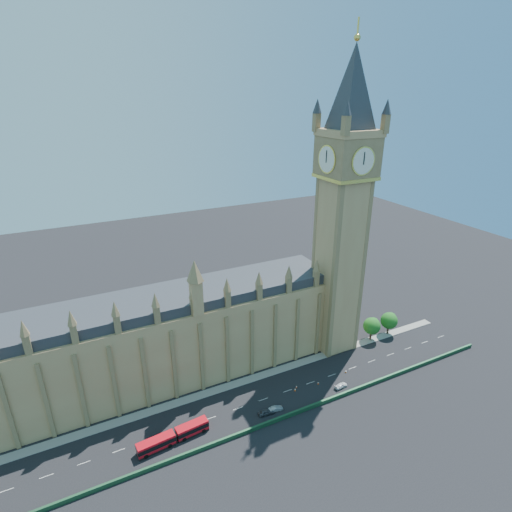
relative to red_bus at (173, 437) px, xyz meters
name	(u,v)px	position (x,y,z in m)	size (l,w,h in m)	color
ground	(251,404)	(23.10, 3.30, -1.64)	(400.00, 400.00, 0.00)	black
palace_westminster	(140,345)	(-1.90, 25.30, 12.22)	(120.00, 20.00, 28.00)	#AD8153
elizabeth_tower	(344,190)	(61.10, 17.30, 52.91)	(20.59, 20.59, 105.00)	#AD8153
bridge_parapet	(266,424)	(23.10, -5.70, -1.04)	(160.00, 0.60, 1.20)	#1E4C2D
kerb_north	(237,383)	(23.10, 12.80, -1.56)	(160.00, 3.00, 0.16)	gray
tree_east_near	(372,325)	(75.32, 13.39, 4.00)	(6.00, 6.00, 8.50)	#382619
tree_east_far	(389,320)	(83.32, 13.39, 4.00)	(6.00, 6.00, 8.50)	#382619
red_bus	(173,437)	(0.00, 0.00, 0.00)	(18.53, 4.35, 3.12)	red
car_grey	(266,412)	(25.20, -2.06, -0.88)	(1.80, 4.47, 1.52)	#43444B
car_silver	(276,409)	(28.14, -2.10, -0.98)	(1.40, 4.02, 1.33)	#929498
car_white	(341,386)	(50.16, -2.40, -1.02)	(1.74, 4.28, 1.24)	silver
cone_a	(296,387)	(38.16, 3.29, -1.30)	(0.44, 0.44, 0.70)	black
cone_b	(318,383)	(44.89, 1.76, -1.26)	(0.61, 0.61, 0.77)	black
cone_c	(346,372)	(55.74, 2.44, -1.29)	(0.49, 0.49, 0.72)	black
cone_d	(295,390)	(37.10, 2.34, -1.26)	(0.65, 0.65, 0.78)	black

